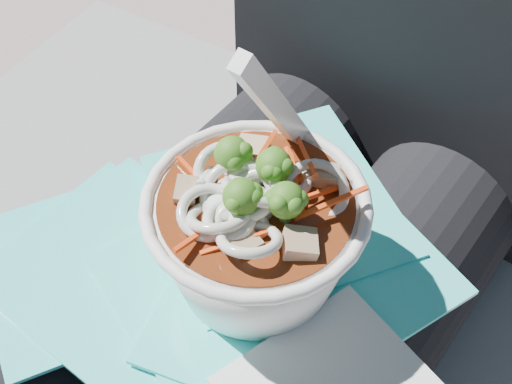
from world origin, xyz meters
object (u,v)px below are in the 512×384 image
Objects in this scene: stone_ledge at (308,363)px; udon_bowl at (256,229)px; person_body at (293,242)px; plastic_bag at (211,266)px; lap at (232,327)px.

udon_bowl is (0.02, -0.14, 0.46)m from stone_ledge.
person_body reaches higher than plastic_bag.
plastic_bag reaches higher than lap.
lap is (0.00, -0.15, 0.31)m from stone_ledge.
lap reaches higher than stone_ledge.
plastic_bag is (-0.01, -0.10, 0.06)m from person_body.
plastic_bag is at bearing -164.92° from udon_bowl.
stone_ledge is 0.42m from plastic_bag.
plastic_bag is 0.08m from udon_bowl.
lap is 0.48× the size of person_body.
stone_ledge is 5.00× the size of udon_bowl.
person_body is 0.12m from plastic_bag.
stone_ledge is 0.34m from lap.
stone_ledge is 0.48m from udon_bowl.
udon_bowl is (0.02, -0.09, 0.13)m from person_body.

